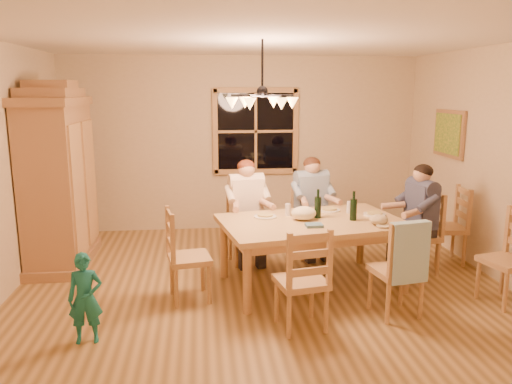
{
  "coord_description": "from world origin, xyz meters",
  "views": [
    {
      "loc": [
        -0.65,
        -5.29,
        2.19
      ],
      "look_at": [
        -0.06,
        0.1,
        1.07
      ],
      "focal_mm": 35.0,
      "sensor_mm": 36.0,
      "label": 1
    }
  ],
  "objects": [
    {
      "name": "floor",
      "position": [
        0.0,
        0.0,
        0.0
      ],
      "size": [
        5.5,
        5.5,
        0.0
      ],
      "primitive_type": "plane",
      "color": "brown",
      "rests_on": "ground"
    },
    {
      "name": "ceiling",
      "position": [
        0.0,
        0.0,
        2.7
      ],
      "size": [
        5.5,
        5.0,
        0.02
      ],
      "primitive_type": "cube",
      "color": "white",
      "rests_on": "wall_back"
    },
    {
      "name": "wall_back",
      "position": [
        0.0,
        2.5,
        1.35
      ],
      "size": [
        5.5,
        0.02,
        2.7
      ],
      "primitive_type": "cube",
      "color": "#CAB48E",
      "rests_on": "floor"
    },
    {
      "name": "wall_right",
      "position": [
        2.75,
        0.0,
        1.35
      ],
      "size": [
        0.02,
        5.0,
        2.7
      ],
      "primitive_type": "cube",
      "color": "#CAB48E",
      "rests_on": "floor"
    },
    {
      "name": "window",
      "position": [
        0.2,
        2.47,
        1.55
      ],
      "size": [
        1.3,
        0.06,
        1.3
      ],
      "color": "black",
      "rests_on": "wall_back"
    },
    {
      "name": "painting",
      "position": [
        2.71,
        1.2,
        1.6
      ],
      "size": [
        0.06,
        0.78,
        0.64
      ],
      "color": "olive",
      "rests_on": "wall_right"
    },
    {
      "name": "chandelier",
      "position": [
        -0.0,
        0.0,
        2.08
      ],
      "size": [
        0.77,
        0.68,
        0.71
      ],
      "color": "black",
      "rests_on": "ceiling"
    },
    {
      "name": "armoire",
      "position": [
        -2.42,
        1.06,
        1.06
      ],
      "size": [
        0.66,
        1.4,
        2.3
      ],
      "color": "olive",
      "rests_on": "floor"
    },
    {
      "name": "dining_table",
      "position": [
        0.56,
        -0.01,
        0.66
      ],
      "size": [
        2.18,
        1.55,
        0.76
      ],
      "rotation": [
        0.0,
        0.0,
        0.18
      ],
      "color": "tan",
      "rests_on": "floor"
    },
    {
      "name": "chair_far_left",
      "position": [
        -0.1,
        0.83,
        0.3
      ],
      "size": [
        0.51,
        0.49,
        0.99
      ],
      "rotation": [
        0.0,
        0.0,
        3.32
      ],
      "color": "#AA7A4B",
      "rests_on": "floor"
    },
    {
      "name": "chair_far_right",
      "position": [
        0.78,
        0.99,
        0.3
      ],
      "size": [
        0.51,
        0.49,
        0.99
      ],
      "rotation": [
        0.0,
        0.0,
        3.32
      ],
      "color": "#AA7A4B",
      "rests_on": "floor"
    },
    {
      "name": "chair_near_left",
      "position": [
        0.24,
        -1.02,
        0.3
      ],
      "size": [
        0.51,
        0.49,
        0.99
      ],
      "rotation": [
        0.0,
        0.0,
        0.18
      ],
      "color": "#AA7A4B",
      "rests_on": "floor"
    },
    {
      "name": "chair_near_right",
      "position": [
        1.22,
        -0.85,
        0.3
      ],
      "size": [
        0.51,
        0.49,
        0.99
      ],
      "rotation": [
        0.0,
        0.0,
        0.18
      ],
      "color": "#AA7A4B",
      "rests_on": "floor"
    },
    {
      "name": "chair_end_left",
      "position": [
        -0.8,
        -0.26,
        0.3
      ],
      "size": [
        0.49,
        0.51,
        0.99
      ],
      "rotation": [
        0.0,
        0.0,
        -1.39
      ],
      "color": "#AA7A4B",
      "rests_on": "floor"
    },
    {
      "name": "chair_end_right",
      "position": [
        1.93,
        0.24,
        0.3
      ],
      "size": [
        0.49,
        0.51,
        0.99
      ],
      "rotation": [
        0.0,
        0.0,
        1.75
      ],
      "color": "#AA7A4B",
      "rests_on": "floor"
    },
    {
      "name": "adult_woman",
      "position": [
        -0.1,
        0.83,
        0.84
      ],
      "size": [
        0.45,
        0.48,
        0.87
      ],
      "rotation": [
        0.0,
        0.0,
        3.32
      ],
      "color": "beige",
      "rests_on": "floor"
    },
    {
      "name": "adult_plaid_man",
      "position": [
        0.78,
        0.99,
        0.84
      ],
      "size": [
        0.45,
        0.48,
        0.87
      ],
      "rotation": [
        0.0,
        0.0,
        3.32
      ],
      "color": "#315787",
      "rests_on": "floor"
    },
    {
      "name": "adult_slate_man",
      "position": [
        1.93,
        0.24,
        0.84
      ],
      "size": [
        0.48,
        0.45,
        0.87
      ],
      "rotation": [
        0.0,
        0.0,
        1.75
      ],
      "color": "#3D4362",
      "rests_on": "floor"
    },
    {
      "name": "towel",
      "position": [
        1.26,
        -1.03,
        0.7
      ],
      "size": [
        0.39,
        0.17,
        0.58
      ],
      "primitive_type": "cube",
      "rotation": [
        0.0,
        0.0,
        0.18
      ],
      "color": "#9BC6D2",
      "rests_on": "chair_near_right"
    },
    {
      "name": "wine_bottle_a",
      "position": [
        0.65,
        0.1,
        0.93
      ],
      "size": [
        0.08,
        0.08,
        0.33
      ],
      "primitive_type": "cylinder",
      "color": "black",
      "rests_on": "dining_table"
    },
    {
      "name": "wine_bottle_b",
      "position": [
        1.02,
        -0.05,
        0.93
      ],
      "size": [
        0.08,
        0.08,
        0.33
      ],
      "primitive_type": "cylinder",
      "color": "black",
      "rests_on": "dining_table"
    },
    {
      "name": "plate_woman",
      "position": [
        0.06,
        0.18,
        0.77
      ],
      "size": [
        0.26,
        0.26,
        0.02
      ],
      "primitive_type": "cylinder",
      "color": "white",
      "rests_on": "dining_table"
    },
    {
      "name": "plate_plaid",
      "position": [
        0.86,
        0.4,
        0.77
      ],
      "size": [
        0.26,
        0.26,
        0.02
      ],
      "primitive_type": "cylinder",
      "color": "white",
      "rests_on": "dining_table"
    },
    {
      "name": "plate_slate",
      "position": [
        1.33,
        0.14,
        0.77
      ],
      "size": [
        0.26,
        0.26,
        0.02
      ],
      "primitive_type": "cylinder",
      "color": "white",
      "rests_on": "dining_table"
    },
    {
      "name": "wine_glass_a",
      "position": [
        0.33,
        0.23,
        0.83
      ],
      "size": [
        0.06,
        0.06,
        0.14
      ],
      "primitive_type": "cylinder",
      "color": "silver",
      "rests_on": "dining_table"
    },
    {
      "name": "wine_glass_b",
      "position": [
        1.07,
        0.28,
        0.83
      ],
      "size": [
        0.06,
        0.06,
        0.14
      ],
      "primitive_type": "cylinder",
      "color": "silver",
      "rests_on": "dining_table"
    },
    {
      "name": "cap",
      "position": [
        1.24,
        -0.26,
        0.82
      ],
      "size": [
        0.2,
        0.2,
        0.11
      ],
      "primitive_type": "ellipsoid",
      "color": "tan",
      "rests_on": "dining_table"
    },
    {
      "name": "napkin",
      "position": [
        0.53,
        -0.27,
        0.78
      ],
      "size": [
        0.2,
        0.17,
        0.03
      ],
      "primitive_type": "cube",
      "rotation": [
        0.0,
        0.0,
        0.18
      ],
      "color": "slate",
      "rests_on": "dining_table"
    },
    {
      "name": "cloth_bundle",
      "position": [
        0.47,
        0.02,
        0.84
      ],
      "size": [
        0.28,
        0.22,
        0.15
      ],
      "primitive_type": "ellipsoid",
      "color": "beige",
      "rests_on": "dining_table"
    },
    {
      "name": "child",
      "position": [
        -1.68,
        -1.08,
        0.41
      ],
      "size": [
        0.31,
        0.22,
        0.81
      ],
      "primitive_type": "imported",
      "rotation": [
        0.0,
        0.0,
        0.09
      ],
      "color": "#19706F",
      "rests_on": "floor"
    },
    {
      "name": "chair_spare_front",
      "position": [
        2.45,
        -0.72,
        0.3
      ],
      "size": [
        0.52,
        0.53,
        0.99
      ],
      "rotation": [
        0.0,
        0.0,
        1.82
      ],
      "color": "#AA7A4B",
      "rests_on": "floor"
    },
    {
      "name": "chair_spare_back",
      "position": [
        2.45,
        0.56,
        0.3
      ],
      "size": [
        0.46,
        0.48,
        0.99
      ],
      "rotation": [
        0.0,
        0.0,
        1.48
      ],
      "color": "#AA7A4B",
      "rests_on": "floor"
    }
  ]
}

